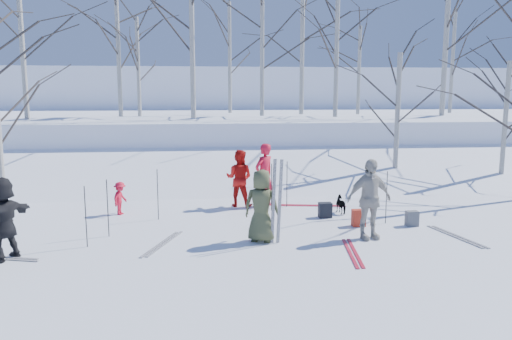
{
  "coord_description": "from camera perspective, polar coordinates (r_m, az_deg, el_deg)",
  "views": [
    {
      "loc": [
        -1.39,
        -11.25,
        3.32
      ],
      "look_at": [
        0.0,
        1.5,
        1.3
      ],
      "focal_mm": 35.0,
      "sensor_mm": 36.0,
      "label": 1
    }
  ],
  "objects": [
    {
      "name": "backpack_red",
      "position": [
        12.73,
        11.64,
        -5.38
      ],
      "size": [
        0.32,
        0.22,
        0.42
      ],
      "primitive_type": "cube",
      "color": "#AD2C1A",
      "rests_on": "ground"
    },
    {
      "name": "birch_plateau_c",
      "position": [
        22.95,
        9.21,
        13.55
      ],
      "size": [
        4.81,
        4.81,
        6.01
      ],
      "primitive_type": null,
      "color": "silver",
      "rests_on": "snow_plateau"
    },
    {
      "name": "ski_pair_b",
      "position": [
        12.51,
        21.93,
        -7.05
      ],
      "size": [
        0.93,
        1.98,
        0.02
      ],
      "primitive_type": null,
      "rotation": [
        0.0,
        0.0,
        0.2
      ],
      "color": "silver",
      "rests_on": "ground"
    },
    {
      "name": "ski_pole_d",
      "position": [
        13.98,
        1.79,
        -1.98
      ],
      "size": [
        0.02,
        0.02,
        1.34
      ],
      "primitive_type": "cylinder",
      "color": "black",
      "rests_on": "ground"
    },
    {
      "name": "birch_plateau_g",
      "position": [
        25.75,
        11.69,
        11.07
      ],
      "size": [
        3.62,
        3.62,
        4.31
      ],
      "primitive_type": null,
      "color": "silver",
      "rests_on": "snow_plateau"
    },
    {
      "name": "snow_ramp",
      "position": [
        18.58,
        -1.83,
        -0.89
      ],
      "size": [
        70.0,
        9.49,
        4.12
      ],
      "primitive_type": "cube",
      "rotation": [
        0.3,
        0.0,
        0.0
      ],
      "color": "white",
      "rests_on": "ground"
    },
    {
      "name": "ski_pole_c",
      "position": [
        14.48,
        3.56,
        -1.62
      ],
      "size": [
        0.02,
        0.02,
        1.34
      ],
      "primitive_type": "cylinder",
      "color": "black",
      "rests_on": "ground"
    },
    {
      "name": "far_hill",
      "position": [
        49.29,
        -4.63,
        7.37
      ],
      "size": [
        90.0,
        30.0,
        6.0
      ],
      "primitive_type": "cube",
      "color": "white",
      "rests_on": "ground"
    },
    {
      "name": "ski_pair_c",
      "position": [
        14.79,
        6.48,
        -4.05
      ],
      "size": [
        0.83,
        1.97,
        0.02
      ],
      "primitive_type": null,
      "rotation": [
        0.0,
        0.0,
        1.4
      ],
      "color": "#B1192E",
      "rests_on": "ground"
    },
    {
      "name": "ski_pole_b",
      "position": [
        11.32,
        -18.88,
        -5.08
      ],
      "size": [
        0.02,
        0.02,
        1.34
      ],
      "primitive_type": "cylinder",
      "color": "black",
      "rests_on": "ground"
    },
    {
      "name": "skier_grey_west",
      "position": [
        11.1,
        -26.95,
        -4.96
      ],
      "size": [
        1.17,
        1.6,
        1.67
      ],
      "primitive_type": "imported",
      "rotation": [
        0.0,
        0.0,
        4.22
      ],
      "color": "black",
      "rests_on": "ground"
    },
    {
      "name": "skier_red_north",
      "position": [
        14.48,
        0.94,
        -0.59
      ],
      "size": [
        0.8,
        0.77,
        1.84
      ],
      "primitive_type": "imported",
      "rotation": [
        0.0,
        0.0,
        3.83
      ],
      "color": "red",
      "rests_on": "ground"
    },
    {
      "name": "upright_ski_right",
      "position": [
        10.86,
        2.73,
        -3.66
      ],
      "size": [
        0.12,
        0.23,
        1.89
      ],
      "primitive_type": "cube",
      "rotation": [
        0.1,
        0.0,
        0.24
      ],
      "color": "silver",
      "rests_on": "ground"
    },
    {
      "name": "birch_plateau_a",
      "position": [
        25.56,
        20.98,
        15.41
      ],
      "size": [
        6.56,
        6.56,
        8.51
      ],
      "primitive_type": null,
      "color": "silver",
      "rests_on": "snow_plateau"
    },
    {
      "name": "ski_pair_a",
      "position": [
        10.69,
        11.0,
        -9.26
      ],
      "size": [
        0.71,
        1.95,
        0.02
      ],
      "primitive_type": null,
      "rotation": [
        0.0,
        0.0,
        -0.14
      ],
      "color": "#B1192E",
      "rests_on": "ground"
    },
    {
      "name": "snow_plateau",
      "position": [
        28.38,
        -3.39,
        4.24
      ],
      "size": [
        70.0,
        18.0,
        2.2
      ],
      "primitive_type": "cube",
      "color": "white",
      "rests_on": "ground"
    },
    {
      "name": "ski_pole_f",
      "position": [
        11.99,
        -16.59,
        -4.2
      ],
      "size": [
        0.02,
        0.02,
        1.34
      ],
      "primitive_type": "cylinder",
      "color": "black",
      "rests_on": "ground"
    },
    {
      "name": "ground",
      "position": [
        11.81,
        0.79,
        -7.37
      ],
      "size": [
        120.0,
        120.0,
        0.0
      ],
      "primitive_type": "plane",
      "color": "white",
      "rests_on": "ground"
    },
    {
      "name": "birch_edge_c",
      "position": [
        19.87,
        26.58,
        4.76
      ],
      "size": [
        3.67,
        3.67,
        4.39
      ],
      "primitive_type": null,
      "color": "silver",
      "rests_on": "ground"
    },
    {
      "name": "birch_plateau_e",
      "position": [
        21.81,
        -7.35,
        16.15
      ],
      "size": [
        6.04,
        6.04,
        7.77
      ],
      "primitive_type": null,
      "color": "silver",
      "rests_on": "snow_plateau"
    },
    {
      "name": "dog",
      "position": [
        13.99,
        9.81,
        -3.89
      ],
      "size": [
        0.38,
        0.62,
        0.49
      ],
      "primitive_type": "imported",
      "rotation": [
        0.0,
        0.0,
        3.36
      ],
      "color": "black",
      "rests_on": "ground"
    },
    {
      "name": "skier_olive_center",
      "position": [
        11.08,
        0.63,
        -4.11
      ],
      "size": [
        0.93,
        0.77,
        1.63
      ],
      "primitive_type": "imported",
      "rotation": [
        0.0,
        0.0,
        2.78
      ],
      "color": "#42482B",
      "rests_on": "ground"
    },
    {
      "name": "backpack_dark",
      "position": [
        13.44,
        7.9,
        -4.56
      ],
      "size": [
        0.34,
        0.24,
        0.4
      ],
      "primitive_type": "cube",
      "color": "black",
      "rests_on": "ground"
    },
    {
      "name": "birch_plateau_i",
      "position": [
        23.72,
        -13.32,
        11.36
      ],
      "size": [
        3.71,
        3.71,
        4.44
      ],
      "primitive_type": null,
      "color": "silver",
      "rests_on": "snow_plateau"
    },
    {
      "name": "skier_redor_behind",
      "position": [
        14.51,
        -1.94,
        -0.94
      ],
      "size": [
        0.97,
        0.87,
        1.66
      ],
      "primitive_type": "imported",
      "rotation": [
        0.0,
        0.0,
        2.78
      ],
      "color": "red",
      "rests_on": "ground"
    },
    {
      "name": "upright_ski_left",
      "position": [
        10.87,
        2.01,
        -3.64
      ],
      "size": [
        0.11,
        0.17,
        1.9
      ],
      "primitive_type": "cube",
      "rotation": [
        0.07,
        0.0,
        0.32
      ],
      "color": "silver",
      "rests_on": "ground"
    },
    {
      "name": "birch_edge_e",
      "position": [
        18.69,
        15.84,
        5.61
      ],
      "size": [
        3.88,
        3.88,
        4.69
      ],
      "primitive_type": null,
      "color": "silver",
      "rests_on": "ground"
    },
    {
      "name": "ski_pole_e",
      "position": [
        13.24,
        -11.17,
        -2.76
      ],
      "size": [
        0.02,
        0.02,
        1.34
      ],
      "primitive_type": "cylinder",
      "color": "black",
      "rests_on": "ground"
    },
    {
      "name": "ski_pole_a",
      "position": [
        13.04,
        14.68,
        -3.07
      ],
      "size": [
        0.02,
        0.02,
        1.34
      ],
      "primitive_type": "cylinder",
      "color": "black",
      "rests_on": "ground"
    },
    {
      "name": "birch_plateau_d",
      "position": [
        23.78,
        -25.23,
        13.8
      ],
      "size": [
        5.46,
        5.46,
        6.95
      ],
      "primitive_type": null,
      "color": "silver",
      "rests_on": "snow_plateau"
    },
    {
      "name": "birch_plateau_j",
      "position": [
        28.81,
        21.54,
        11.48
      ],
      "size": [
        4.38,
        4.38,
        5.4
      ],
      "primitive_type": null,
      "color": "silver",
      "rests_on": "snow_plateau"
    },
    {
      "name": "ski_pair_e",
      "position": [
        11.28,
        -10.63,
        -8.28
      ],
      "size": [
        1.4,
        2.03,
        0.02
      ],
      "primitive_type": null,
      "rotation": [
        0.0,
        0.0,
        -0.34
      ],
      "color": "silver",
      "rests_on": "ground"
    },
    {
      "name": "skier_cream_east",
      "position": [
        11.55,
        12.8,
        -3.27
      ],
      "size": [
        1.14,
        0.64,
        1.84
      ],
      "primitive_type": "imported",
      "rotation": [
        0.0,
        0.0,
        0.18
      ],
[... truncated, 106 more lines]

